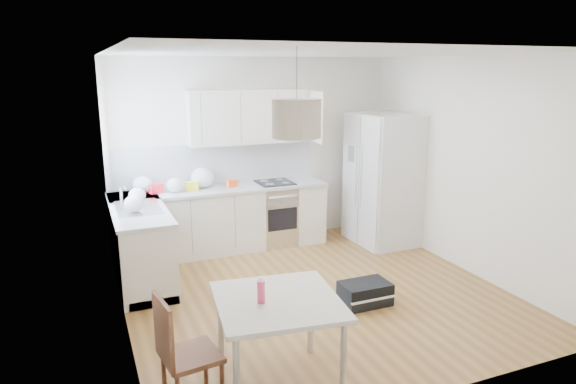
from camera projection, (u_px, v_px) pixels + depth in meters
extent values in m
plane|color=brown|center=(315.00, 292.00, 5.97)|extent=(4.20, 4.20, 0.00)
plane|color=white|center=(318.00, 53.00, 5.34)|extent=(4.20, 4.20, 0.00)
plane|color=white|center=(255.00, 151.00, 7.54)|extent=(4.20, 0.00, 4.20)
plane|color=white|center=(117.00, 197.00, 4.88)|extent=(0.00, 4.20, 4.20)
plane|color=white|center=(467.00, 166.00, 6.44)|extent=(0.00, 4.20, 4.20)
cube|color=#BFE0F9|center=(107.00, 140.00, 5.82)|extent=(0.02, 1.00, 1.00)
cube|color=silver|center=(222.00, 221.00, 7.26)|extent=(3.00, 0.60, 0.88)
cube|color=silver|center=(140.00, 244.00, 6.28)|extent=(0.60, 1.80, 0.88)
cube|color=#B4B8BA|center=(221.00, 189.00, 7.16)|extent=(3.02, 0.64, 0.04)
cube|color=#B4B8BA|center=(138.00, 208.00, 6.17)|extent=(0.64, 1.82, 0.04)
cube|color=white|center=(215.00, 164.00, 7.35)|extent=(3.00, 0.01, 0.58)
cube|color=white|center=(110.00, 185.00, 5.99)|extent=(0.01, 1.80, 0.58)
cube|color=silver|center=(248.00, 117.00, 7.22)|extent=(1.70, 0.32, 0.75)
cube|color=#BCB2A0|center=(278.00, 301.00, 4.07)|extent=(1.08, 1.08, 0.04)
cylinder|color=silver|center=(237.00, 381.00, 3.67)|extent=(0.05, 0.05, 0.72)
cylinder|color=silver|center=(343.00, 365.00, 3.88)|extent=(0.05, 0.05, 0.72)
cylinder|color=silver|center=(221.00, 327.00, 4.43)|extent=(0.05, 0.05, 0.72)
cylinder|color=silver|center=(310.00, 316.00, 4.64)|extent=(0.05, 0.05, 0.72)
cylinder|color=#DE3D67|center=(261.00, 290.00, 3.98)|extent=(0.08, 0.08, 0.21)
cube|color=black|center=(365.00, 293.00, 5.66)|extent=(0.54, 0.35, 0.25)
cylinder|color=#BCAB90|center=(297.00, 118.00, 3.82)|extent=(0.46, 0.46, 0.29)
ellipsoid|color=white|center=(143.00, 185.00, 6.80)|extent=(0.26, 0.22, 0.23)
ellipsoid|color=white|center=(175.00, 185.00, 6.84)|extent=(0.22, 0.19, 0.20)
ellipsoid|color=white|center=(202.00, 178.00, 7.11)|extent=(0.32, 0.27, 0.29)
ellipsoid|color=white|center=(137.00, 195.00, 6.33)|extent=(0.21, 0.18, 0.19)
ellipsoid|color=white|center=(134.00, 204.00, 5.90)|extent=(0.22, 0.19, 0.20)
cube|color=#D44112|center=(232.00, 183.00, 7.19)|extent=(0.15, 0.11, 0.10)
cube|color=yellow|center=(192.00, 186.00, 6.99)|extent=(0.18, 0.13, 0.12)
cube|color=red|center=(155.00, 188.00, 6.83)|extent=(0.21, 0.17, 0.12)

